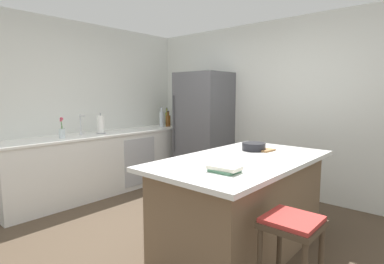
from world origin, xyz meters
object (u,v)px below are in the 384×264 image
Objects in this scene: soda_bottle at (162,119)px; cutting_board at (259,149)px; wine_bottle at (174,119)px; cookbook_stack at (224,169)px; flower_vase at (62,131)px; olive_oil_bottle at (167,119)px; paper_towel_roll at (101,125)px; refrigerator at (204,129)px; bar_stool at (291,236)px; sink_faucet at (81,124)px; whiskey_bottle at (168,120)px; mixing_bowl at (254,147)px; kitchen_island at (242,203)px.

soda_bottle is 2.63m from cutting_board.
wine_bottle reaches higher than cookbook_stack.
olive_oil_bottle is (-0.14, 2.10, 0.04)m from flower_vase.
paper_towel_roll is at bearing -86.07° from olive_oil_bottle.
paper_towel_roll is at bearing -120.72° from refrigerator.
soda_bottle reaches higher than bar_stool.
soda_bottle is 1.16× the size of cutting_board.
sink_faucet is 1.05× the size of whiskey_bottle.
refrigerator reaches higher than cookbook_stack.
paper_towel_roll is 1.57m from wine_bottle.
whiskey_bottle is at bearing 90.04° from flower_vase.
paper_towel_roll is at bearing -88.87° from soda_bottle.
bar_stool is at bearing -0.18° from flower_vase.
mixing_bowl is (2.39, -1.03, -0.08)m from whiskey_bottle.
olive_oil_bottle is at bearing 90.75° from sink_faucet.
whiskey_bottle is at bearing 156.56° from mixing_bowl.
sink_faucet is 0.82× the size of soda_bottle.
olive_oil_bottle is at bearing 143.31° from cookbook_stack.
sink_faucet is at bearing 173.05° from cookbook_stack.
bar_stool is 3.84m from soda_bottle.
refrigerator is 2.77m from cookbook_stack.
sink_faucet is (-2.63, -0.20, 0.61)m from kitchen_island.
refrigerator reaches higher than kitchen_island.
refrigerator is at bearing 138.59° from kitchen_island.
kitchen_island is 0.67m from cutting_board.
kitchen_island is 2.97m from soda_bottle.
refrigerator is at bearing 145.63° from mixing_bowl.
whiskey_bottle is at bearing 88.67° from paper_towel_roll.
paper_towel_roll is 2.49m from cutting_board.
mixing_bowl is (2.42, 0.35, -0.10)m from paper_towel_roll.
bar_stool is 2.07× the size of wine_bottle.
wine_bottle is 3.48m from cookbook_stack.
cookbook_stack reaches higher than kitchen_island.
cutting_board is (1.61, -1.02, -0.01)m from refrigerator.
paper_towel_roll reaches higher than kitchen_island.
whiskey_bottle is 1.14× the size of mixing_bowl.
kitchen_island is at bearing -33.02° from wine_bottle.
whiskey_bottle is 1.09× the size of cookbook_stack.
paper_towel_roll is 1.24× the size of mixing_bowl.
sink_faucet reaches higher than cutting_board.
whiskey_bottle is 2.60m from mixing_bowl.
wine_bottle is (-2.54, 1.65, 0.59)m from kitchen_island.
bar_stool is 2.07× the size of olive_oil_bottle.
refrigerator is at bearing 68.29° from flower_vase.
kitchen_island is at bearing -27.70° from soda_bottle.
flower_vase is 2.00m from whiskey_bottle.
cookbook_stack reaches higher than cutting_board.
refrigerator is at bearing 9.73° from soda_bottle.
mixing_bowl is at bearing 14.07° from sink_faucet.
flower_vase is 2.68m from cookbook_stack.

